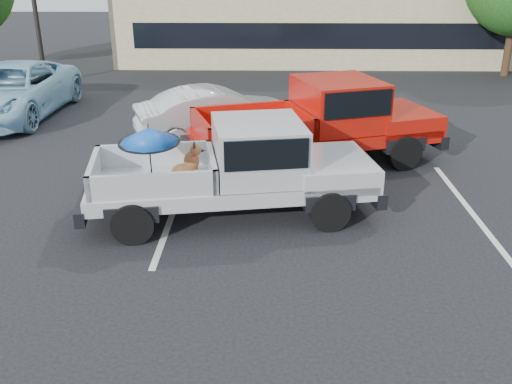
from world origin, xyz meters
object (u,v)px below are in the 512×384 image
at_px(silver_sedan, 218,115).
at_px(blue_suv, 11,91).
at_px(silver_pickup, 246,164).
at_px(red_pickup, 331,118).

xyz_separation_m(silver_sedan, blue_suv, (-6.69, 2.36, 0.10)).
distance_m(silver_pickup, blue_suv, 10.49).
xyz_separation_m(red_pickup, silver_sedan, (-2.88, 1.69, -0.38)).
bearing_deg(red_pickup, silver_sedan, 131.10).
bearing_deg(blue_suv, silver_sedan, -17.67).
relative_size(red_pickup, silver_sedan, 1.47).
distance_m(red_pickup, silver_sedan, 3.36).
relative_size(silver_pickup, red_pickup, 0.90).
distance_m(red_pickup, blue_suv, 10.39).
bearing_deg(silver_pickup, red_pickup, 48.91).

